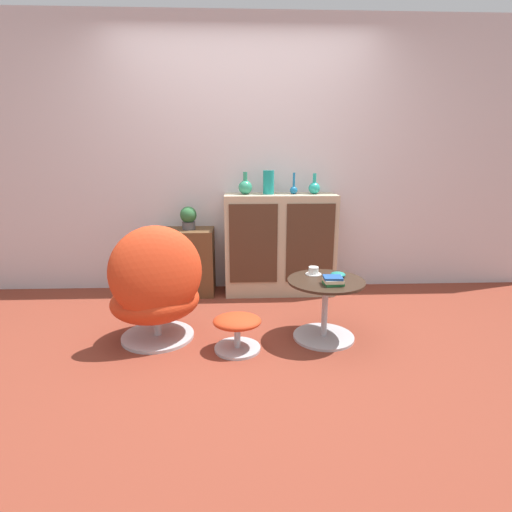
{
  "coord_description": "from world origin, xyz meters",
  "views": [
    {
      "loc": [
        -0.05,
        -2.6,
        1.36
      ],
      "look_at": [
        0.09,
        0.52,
        0.55
      ],
      "focal_mm": 28.0,
      "sensor_mm": 36.0,
      "label": 1
    }
  ],
  "objects_px": {
    "book_stack": "(333,281)",
    "bowl": "(338,274)",
    "vase_leftmost": "(245,187)",
    "vase_inner_right": "(294,189)",
    "egg_chair": "(156,288)",
    "vase_rightmost": "(314,188)",
    "tv_console": "(185,262)",
    "potted_plant": "(188,217)",
    "teacup": "(313,271)",
    "sideboard": "(280,244)",
    "vase_inner_left": "(269,182)",
    "coffee_table": "(325,305)",
    "ottoman": "(237,327)"
  },
  "relations": [
    {
      "from": "vase_rightmost",
      "to": "book_stack",
      "type": "xyz_separation_m",
      "value": [
        -0.06,
        -1.16,
        -0.55
      ]
    },
    {
      "from": "egg_chair",
      "to": "vase_rightmost",
      "type": "bearing_deg",
      "value": 38.46
    },
    {
      "from": "sideboard",
      "to": "ottoman",
      "type": "relative_size",
      "value": 3.11
    },
    {
      "from": "book_stack",
      "to": "bowl",
      "type": "bearing_deg",
      "value": 66.29
    },
    {
      "from": "potted_plant",
      "to": "bowl",
      "type": "height_order",
      "value": "potted_plant"
    },
    {
      "from": "ottoman",
      "to": "vase_inner_left",
      "type": "xyz_separation_m",
      "value": [
        0.3,
        1.21,
        0.91
      ]
    },
    {
      "from": "sideboard",
      "to": "vase_inner_right",
      "type": "height_order",
      "value": "vase_inner_right"
    },
    {
      "from": "tv_console",
      "to": "book_stack",
      "type": "distance_m",
      "value": 1.68
    },
    {
      "from": "coffee_table",
      "to": "vase_inner_left",
      "type": "distance_m",
      "value": 1.38
    },
    {
      "from": "vase_leftmost",
      "to": "potted_plant",
      "type": "bearing_deg",
      "value": 179.7
    },
    {
      "from": "vase_leftmost",
      "to": "potted_plant",
      "type": "relative_size",
      "value": 0.94
    },
    {
      "from": "sideboard",
      "to": "tv_console",
      "type": "height_order",
      "value": "sideboard"
    },
    {
      "from": "egg_chair",
      "to": "book_stack",
      "type": "height_order",
      "value": "egg_chair"
    },
    {
      "from": "bowl",
      "to": "vase_leftmost",
      "type": "bearing_deg",
      "value": 124.4
    },
    {
      "from": "tv_console",
      "to": "vase_leftmost",
      "type": "relative_size",
      "value": 3.11
    },
    {
      "from": "vase_leftmost",
      "to": "vase_inner_right",
      "type": "xyz_separation_m",
      "value": [
        0.46,
        -0.0,
        -0.02
      ]
    },
    {
      "from": "vase_leftmost",
      "to": "book_stack",
      "type": "height_order",
      "value": "vase_leftmost"
    },
    {
      "from": "egg_chair",
      "to": "teacup",
      "type": "distance_m",
      "value": 1.18
    },
    {
      "from": "vase_inner_left",
      "to": "book_stack",
      "type": "relative_size",
      "value": 1.56
    },
    {
      "from": "tv_console",
      "to": "vase_inner_left",
      "type": "relative_size",
      "value": 2.9
    },
    {
      "from": "egg_chair",
      "to": "teacup",
      "type": "height_order",
      "value": "egg_chair"
    },
    {
      "from": "vase_inner_right",
      "to": "book_stack",
      "type": "relative_size",
      "value": 1.42
    },
    {
      "from": "vase_inner_right",
      "to": "book_stack",
      "type": "distance_m",
      "value": 1.29
    },
    {
      "from": "coffee_table",
      "to": "bowl",
      "type": "relative_size",
      "value": 5.1
    },
    {
      "from": "egg_chair",
      "to": "teacup",
      "type": "xyz_separation_m",
      "value": [
        1.17,
        0.14,
        0.07
      ]
    },
    {
      "from": "vase_leftmost",
      "to": "vase_inner_right",
      "type": "bearing_deg",
      "value": -0.0
    },
    {
      "from": "teacup",
      "to": "vase_leftmost",
      "type": "bearing_deg",
      "value": 118.67
    },
    {
      "from": "coffee_table",
      "to": "vase_inner_right",
      "type": "xyz_separation_m",
      "value": [
        -0.11,
        1.05,
        0.77
      ]
    },
    {
      "from": "vase_leftmost",
      "to": "vase_rightmost",
      "type": "relative_size",
      "value": 1.07
    },
    {
      "from": "egg_chair",
      "to": "vase_leftmost",
      "type": "xyz_separation_m",
      "value": [
        0.67,
        1.05,
        0.63
      ]
    },
    {
      "from": "vase_inner_left",
      "to": "vase_inner_right",
      "type": "height_order",
      "value": "vase_inner_left"
    },
    {
      "from": "sideboard",
      "to": "egg_chair",
      "type": "xyz_separation_m",
      "value": [
        -1.0,
        -1.04,
        -0.07
      ]
    },
    {
      "from": "ottoman",
      "to": "vase_rightmost",
      "type": "xyz_separation_m",
      "value": [
        0.74,
        1.21,
        0.86
      ]
    },
    {
      "from": "sideboard",
      "to": "egg_chair",
      "type": "distance_m",
      "value": 1.45
    },
    {
      "from": "sideboard",
      "to": "bowl",
      "type": "height_order",
      "value": "sideboard"
    },
    {
      "from": "coffee_table",
      "to": "potted_plant",
      "type": "bearing_deg",
      "value": 136.5
    },
    {
      "from": "vase_leftmost",
      "to": "bowl",
      "type": "bearing_deg",
      "value": -55.6
    },
    {
      "from": "vase_rightmost",
      "to": "book_stack",
      "type": "relative_size",
      "value": 1.37
    },
    {
      "from": "tv_console",
      "to": "vase_inner_left",
      "type": "bearing_deg",
      "value": -0.15
    },
    {
      "from": "tv_console",
      "to": "potted_plant",
      "type": "height_order",
      "value": "potted_plant"
    },
    {
      "from": "book_stack",
      "to": "bowl",
      "type": "xyz_separation_m",
      "value": [
        0.08,
        0.18,
        -0.01
      ]
    },
    {
      "from": "ottoman",
      "to": "vase_leftmost",
      "type": "xyz_separation_m",
      "value": [
        0.08,
        1.21,
        0.87
      ]
    },
    {
      "from": "tv_console",
      "to": "vase_inner_right",
      "type": "height_order",
      "value": "vase_inner_right"
    },
    {
      "from": "vase_leftmost",
      "to": "teacup",
      "type": "xyz_separation_m",
      "value": [
        0.5,
        -0.91,
        -0.56
      ]
    },
    {
      "from": "vase_inner_left",
      "to": "coffee_table",
      "type": "bearing_deg",
      "value": -71.7
    },
    {
      "from": "tv_console",
      "to": "egg_chair",
      "type": "distance_m",
      "value": 1.06
    },
    {
      "from": "tv_console",
      "to": "coffee_table",
      "type": "distance_m",
      "value": 1.58
    },
    {
      "from": "vase_rightmost",
      "to": "bowl",
      "type": "bearing_deg",
      "value": -88.99
    },
    {
      "from": "book_stack",
      "to": "coffee_table",
      "type": "bearing_deg",
      "value": 102.19
    },
    {
      "from": "vase_inner_left",
      "to": "potted_plant",
      "type": "relative_size",
      "value": 1.01
    }
  ]
}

